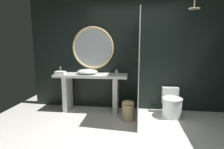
{
  "coord_description": "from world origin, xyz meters",
  "views": [
    {
      "loc": [
        0.08,
        -2.3,
        1.53
      ],
      "look_at": [
        -0.34,
        0.95,
        0.97
      ],
      "focal_mm": 28.67,
      "sensor_mm": 36.0,
      "label": 1
    }
  ],
  "objects_px": {
    "toilet": "(172,105)",
    "folded_hand_towel": "(60,73)",
    "soap_dispenser": "(60,71)",
    "waste_bin": "(128,110)",
    "rain_shower_head": "(194,7)",
    "vessel_sink": "(87,72)",
    "tumbler_cup": "(117,72)",
    "round_wall_mirror": "(93,48)"
  },
  "relations": [
    {
      "from": "soap_dispenser",
      "to": "rain_shower_head",
      "type": "relative_size",
      "value": 0.52
    },
    {
      "from": "rain_shower_head",
      "to": "vessel_sink",
      "type": "bearing_deg",
      "value": 176.64
    },
    {
      "from": "waste_bin",
      "to": "folded_hand_towel",
      "type": "height_order",
      "value": "folded_hand_towel"
    },
    {
      "from": "soap_dispenser",
      "to": "waste_bin",
      "type": "height_order",
      "value": "soap_dispenser"
    },
    {
      "from": "tumbler_cup",
      "to": "soap_dispenser",
      "type": "relative_size",
      "value": 0.64
    },
    {
      "from": "round_wall_mirror",
      "to": "folded_hand_towel",
      "type": "bearing_deg",
      "value": -150.54
    },
    {
      "from": "waste_bin",
      "to": "soap_dispenser",
      "type": "bearing_deg",
      "value": 166.27
    },
    {
      "from": "rain_shower_head",
      "to": "waste_bin",
      "type": "xyz_separation_m",
      "value": [
        -1.22,
        -0.28,
        -2.02
      ]
    },
    {
      "from": "tumbler_cup",
      "to": "toilet",
      "type": "xyz_separation_m",
      "value": [
        1.2,
        -0.14,
        -0.66
      ]
    },
    {
      "from": "vessel_sink",
      "to": "round_wall_mirror",
      "type": "height_order",
      "value": "round_wall_mirror"
    },
    {
      "from": "toilet",
      "to": "waste_bin",
      "type": "height_order",
      "value": "toilet"
    },
    {
      "from": "soap_dispenser",
      "to": "toilet",
      "type": "height_order",
      "value": "soap_dispenser"
    },
    {
      "from": "tumbler_cup",
      "to": "waste_bin",
      "type": "distance_m",
      "value": 0.9
    },
    {
      "from": "round_wall_mirror",
      "to": "toilet",
      "type": "bearing_deg",
      "value": -9.95
    },
    {
      "from": "round_wall_mirror",
      "to": "folded_hand_towel",
      "type": "xyz_separation_m",
      "value": [
        -0.66,
        -0.37,
        -0.54
      ]
    },
    {
      "from": "toilet",
      "to": "waste_bin",
      "type": "xyz_separation_m",
      "value": [
        -0.92,
        -0.33,
        -0.05
      ]
    },
    {
      "from": "vessel_sink",
      "to": "waste_bin",
      "type": "height_order",
      "value": "vessel_sink"
    },
    {
      "from": "vessel_sink",
      "to": "round_wall_mirror",
      "type": "relative_size",
      "value": 0.48
    },
    {
      "from": "tumbler_cup",
      "to": "toilet",
      "type": "relative_size",
      "value": 0.18
    },
    {
      "from": "tumbler_cup",
      "to": "rain_shower_head",
      "type": "relative_size",
      "value": 0.33
    },
    {
      "from": "rain_shower_head",
      "to": "waste_bin",
      "type": "distance_m",
      "value": 2.38
    },
    {
      "from": "toilet",
      "to": "round_wall_mirror",
      "type": "bearing_deg",
      "value": 170.05
    },
    {
      "from": "tumbler_cup",
      "to": "waste_bin",
      "type": "bearing_deg",
      "value": -59.1
    },
    {
      "from": "tumbler_cup",
      "to": "round_wall_mirror",
      "type": "xyz_separation_m",
      "value": [
        -0.58,
        0.17,
        0.53
      ]
    },
    {
      "from": "tumbler_cup",
      "to": "folded_hand_towel",
      "type": "distance_m",
      "value": 1.25
    },
    {
      "from": "round_wall_mirror",
      "to": "waste_bin",
      "type": "bearing_deg",
      "value": -36.78
    },
    {
      "from": "tumbler_cup",
      "to": "toilet",
      "type": "bearing_deg",
      "value": -6.73
    },
    {
      "from": "vessel_sink",
      "to": "toilet",
      "type": "distance_m",
      "value": 1.98
    },
    {
      "from": "vessel_sink",
      "to": "rain_shower_head",
      "type": "xyz_separation_m",
      "value": [
        2.16,
        -0.13,
        1.31
      ]
    },
    {
      "from": "waste_bin",
      "to": "folded_hand_towel",
      "type": "distance_m",
      "value": 1.69
    },
    {
      "from": "soap_dispenser",
      "to": "toilet",
      "type": "bearing_deg",
      "value": -1.2
    },
    {
      "from": "soap_dispenser",
      "to": "toilet",
      "type": "distance_m",
      "value": 2.58
    },
    {
      "from": "tumbler_cup",
      "to": "rain_shower_head",
      "type": "height_order",
      "value": "rain_shower_head"
    },
    {
      "from": "vessel_sink",
      "to": "waste_bin",
      "type": "bearing_deg",
      "value": -23.35
    },
    {
      "from": "toilet",
      "to": "folded_hand_towel",
      "type": "height_order",
      "value": "folded_hand_towel"
    },
    {
      "from": "soap_dispenser",
      "to": "waste_bin",
      "type": "relative_size",
      "value": 0.39
    },
    {
      "from": "vessel_sink",
      "to": "soap_dispenser",
      "type": "distance_m",
      "value": 0.63
    },
    {
      "from": "waste_bin",
      "to": "vessel_sink",
      "type": "bearing_deg",
      "value": 156.65
    },
    {
      "from": "rain_shower_head",
      "to": "folded_hand_towel",
      "type": "height_order",
      "value": "rain_shower_head"
    },
    {
      "from": "vessel_sink",
      "to": "tumbler_cup",
      "type": "bearing_deg",
      "value": 5.85
    },
    {
      "from": "soap_dispenser",
      "to": "folded_hand_towel",
      "type": "xyz_separation_m",
      "value": [
        0.05,
        -0.11,
        -0.03
      ]
    },
    {
      "from": "soap_dispenser",
      "to": "folded_hand_towel",
      "type": "relative_size",
      "value": 0.74
    }
  ]
}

